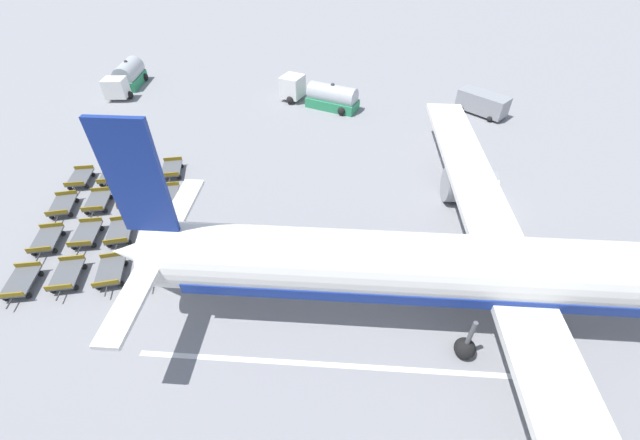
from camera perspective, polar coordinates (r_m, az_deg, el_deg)
ground_plane at (r=33.24m, az=23.12°, el=2.02°), size 500.00×500.00×0.00m
airplane at (r=23.60m, az=29.04°, el=-7.06°), size 43.63×46.36×11.77m
fuel_tanker_primary at (r=45.55m, az=0.32°, el=17.69°), size 6.47×8.92×2.83m
fuel_tanker_secondary at (r=55.39m, az=-26.24°, el=18.09°), size 7.81×3.33×3.05m
service_van at (r=47.09m, az=22.58°, el=15.46°), size 5.32×5.01×2.23m
baggage_dolly_row_near_col_a at (r=38.28m, az=-31.50°, el=5.20°), size 3.27×1.79×0.92m
baggage_dolly_row_near_col_b at (r=35.62m, az=-33.32°, el=1.78°), size 3.30×1.91×0.92m
baggage_dolly_row_near_col_c at (r=32.81m, az=-34.93°, el=-2.40°), size 3.29×1.86×0.92m
baggage_dolly_row_near_col_d at (r=30.47m, az=-37.38°, el=-7.22°), size 3.27×1.79×0.92m
baggage_dolly_row_mid_a_col_a at (r=37.40m, az=-28.07°, el=5.77°), size 3.27×1.79×0.92m
baggage_dolly_row_mid_a_col_b at (r=34.66m, az=-29.60°, el=2.35°), size 3.27×1.82×0.92m
baggage_dolly_row_mid_a_col_c at (r=31.81m, az=-30.85°, el=-1.81°), size 3.26×1.78×0.92m
baggage_dolly_row_mid_a_col_d at (r=29.34m, az=-32.89°, el=-6.75°), size 3.28×1.83×0.92m
baggage_dolly_row_mid_b_col_a at (r=36.73m, az=-24.33°, el=6.44°), size 3.27×1.79×0.92m
baggage_dolly_row_mid_b_col_b at (r=33.78m, az=-25.69°, el=2.83°), size 3.27×1.80×0.92m
baggage_dolly_row_mid_b_col_c at (r=30.89m, az=-27.10°, el=-1.57°), size 3.30×1.92×0.92m
baggage_dolly_row_mid_b_col_d at (r=28.19m, az=-28.16°, el=-6.64°), size 3.30×1.93×0.92m
baggage_dolly_row_far_col_a at (r=36.10m, az=-20.75°, el=6.90°), size 3.29×1.85×0.92m
baggage_dolly_row_far_col_b at (r=32.97m, az=-21.33°, el=3.28°), size 3.26×1.79×0.92m
baggage_dolly_row_far_col_c at (r=30.03m, az=-22.30°, el=-1.14°), size 3.30×1.90×0.92m
baggage_dolly_row_far_col_d at (r=27.40m, az=-23.28°, el=-6.22°), size 3.30×1.89×0.92m
stand_guidance_stripe at (r=21.78m, az=4.32°, el=-20.43°), size 3.09×22.19×0.01m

